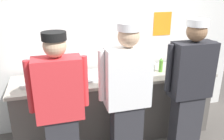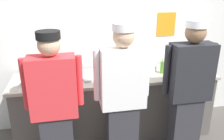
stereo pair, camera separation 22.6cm
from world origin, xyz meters
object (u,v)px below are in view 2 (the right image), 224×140
(squeeze_bottle_spare, at_px, (162,66))
(ramekin_green_sauce, at_px, (142,75))
(ramekin_orange_sauce, at_px, (24,83))
(deli_cup, at_px, (184,63))
(chef_center, at_px, (123,97))
(chefs_knife, at_px, (180,70))
(chef_far_right, at_px, (188,90))
(squeeze_bottle_secondary, at_px, (178,69))
(mixing_bowl_steel, at_px, (58,76))
(squeeze_bottle_primary, at_px, (129,68))
(plate_stack_front, at_px, (149,67))
(sheet_tray, at_px, (98,76))
(chef_near_left, at_px, (55,106))
(ramekin_yellow_sauce, at_px, (126,77))

(squeeze_bottle_spare, xyz_separation_m, ramekin_green_sauce, (-0.32, -0.09, -0.08))
(ramekin_orange_sauce, relative_size, deli_cup, 0.92)
(chef_center, distance_m, ramekin_green_sauce, 0.69)
(chefs_knife, bearing_deg, deli_cup, 49.81)
(chef_far_right, relative_size, squeeze_bottle_secondary, 8.24)
(chef_center, bearing_deg, chefs_knife, 33.53)
(deli_cup, bearing_deg, ramekin_orange_sauce, -173.07)
(mixing_bowl_steel, bearing_deg, squeeze_bottle_primary, 3.91)
(plate_stack_front, relative_size, sheet_tray, 0.49)
(plate_stack_front, xyz_separation_m, chefs_knife, (0.43, -0.12, -0.04))
(mixing_bowl_steel, bearing_deg, squeeze_bottle_secondary, -4.69)
(ramekin_orange_sauce, xyz_separation_m, chefs_knife, (2.16, 0.11, -0.02))
(squeeze_bottle_primary, bearing_deg, chef_center, -110.61)
(chef_near_left, height_order, ramekin_green_sauce, chef_near_left)
(chef_center, height_order, squeeze_bottle_spare, chef_center)
(chef_near_left, relative_size, chef_far_right, 0.97)
(plate_stack_front, height_order, sheet_tray, plate_stack_front)
(squeeze_bottle_primary, distance_m, ramekin_yellow_sauce, 0.22)
(chef_near_left, height_order, ramekin_orange_sauce, chef_near_left)
(plate_stack_front, xyz_separation_m, squeeze_bottle_spare, (0.13, -0.16, 0.05))
(chef_far_right, distance_m, ramekin_orange_sauce, 2.01)
(chef_center, distance_m, ramekin_orange_sauce, 1.26)
(chef_near_left, bearing_deg, plate_stack_front, 31.64)
(plate_stack_front, distance_m, ramekin_yellow_sauce, 0.52)
(deli_cup, bearing_deg, chef_near_left, -155.56)
(chef_near_left, height_order, sheet_tray, chef_near_left)
(chefs_knife, bearing_deg, chef_far_right, -108.77)
(squeeze_bottle_primary, bearing_deg, sheet_tray, -177.78)
(chefs_knife, bearing_deg, mixing_bowl_steel, -178.47)
(squeeze_bottle_primary, bearing_deg, ramekin_yellow_sauce, -117.40)
(deli_cup, bearing_deg, plate_stack_front, -175.44)
(ramekin_green_sauce, bearing_deg, deli_cup, 20.93)
(ramekin_green_sauce, relative_size, chefs_knife, 0.38)
(chef_center, bearing_deg, mixing_bowl_steel, 138.27)
(chef_near_left, xyz_separation_m, squeeze_bottle_primary, (1.00, 0.72, 0.11))
(plate_stack_front, distance_m, ramekin_green_sauce, 0.31)
(chef_near_left, distance_m, ramekin_green_sauce, 1.28)
(plate_stack_front, bearing_deg, ramekin_yellow_sauce, -145.92)
(plate_stack_front, relative_size, squeeze_bottle_spare, 1.11)
(chef_near_left, bearing_deg, chef_far_right, 1.40)
(chef_near_left, xyz_separation_m, sheet_tray, (0.56, 0.70, 0.03))
(mixing_bowl_steel, relative_size, ramekin_yellow_sauce, 4.44)
(sheet_tray, height_order, ramekin_green_sauce, ramekin_green_sauce)
(chef_far_right, height_order, ramekin_green_sauce, chef_far_right)
(chef_far_right, xyz_separation_m, deli_cup, (0.37, 0.83, 0.04))
(sheet_tray, xyz_separation_m, squeeze_bottle_secondary, (1.08, -0.18, 0.09))
(squeeze_bottle_secondary, bearing_deg, sheet_tray, 170.43)
(ramekin_green_sauce, bearing_deg, ramekin_orange_sauce, 179.53)
(chef_near_left, xyz_separation_m, ramekin_orange_sauce, (-0.39, 0.59, 0.05))
(chef_center, xyz_separation_m, mixing_bowl_steel, (-0.71, 0.64, 0.06))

